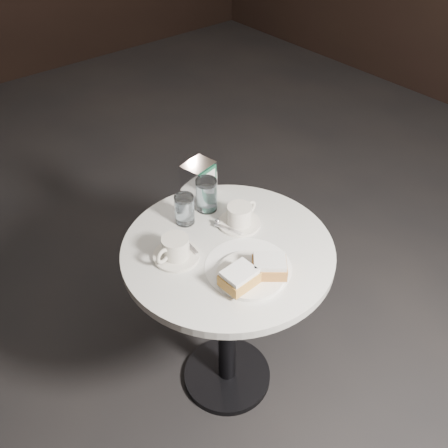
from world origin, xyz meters
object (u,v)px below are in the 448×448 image
cafe_table (228,288)px  coffee_cup_left (175,249)px  water_glass_left (185,210)px  water_glass_right (207,195)px  coffee_cup_right (240,216)px  napkin_dispenser (199,179)px  beignet_plate (253,273)px

cafe_table → coffee_cup_left: size_ratio=4.27×
water_glass_left → water_glass_right: 0.10m
coffee_cup_left → cafe_table: bearing=-34.1°
coffee_cup_right → water_glass_right: water_glass_right is taller
napkin_dispenser → coffee_cup_left: bearing=-151.6°
napkin_dispenser → cafe_table: bearing=-122.2°
water_glass_left → coffee_cup_left: bearing=-135.9°
cafe_table → napkin_dispenser: (0.11, 0.30, 0.26)m
coffee_cup_right → napkin_dispenser: napkin_dispenser is taller
water_glass_left → coffee_cup_right: bearing=-43.5°
coffee_cup_left → coffee_cup_right: 0.27m
cafe_table → water_glass_right: water_glass_right is taller
beignet_plate → water_glass_right: water_glass_right is taller
coffee_cup_right → water_glass_left: bearing=130.3°
beignet_plate → water_glass_right: size_ratio=2.10×
coffee_cup_left → water_glass_left: bearing=33.6°
cafe_table → napkin_dispenser: size_ratio=5.88×
cafe_table → coffee_cup_right: (0.11, 0.06, 0.23)m
coffee_cup_left → water_glass_right: size_ratio=1.44×
cafe_table → beignet_plate: beignet_plate is taller
coffee_cup_left → water_glass_left: 0.18m
water_glass_left → napkin_dispenser: size_ratio=0.85×
beignet_plate → water_glass_left: size_ratio=2.36×
water_glass_left → napkin_dispenser: 0.17m
beignet_plate → water_glass_right: (0.11, 0.36, 0.03)m
water_glass_left → napkin_dispenser: napkin_dispenser is taller
water_glass_right → napkin_dispenser: napkin_dispenser is taller
water_glass_left → water_glass_right: size_ratio=0.89×
coffee_cup_right → water_glass_right: (-0.03, 0.14, 0.03)m
beignet_plate → napkin_dispenser: size_ratio=2.01×
beignet_plate → water_glass_left: (0.01, 0.35, 0.03)m
napkin_dispenser → beignet_plate: bearing=-119.7°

